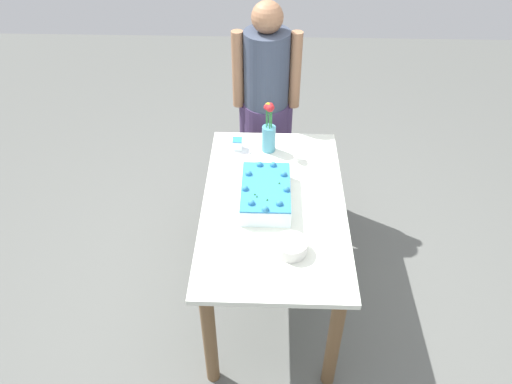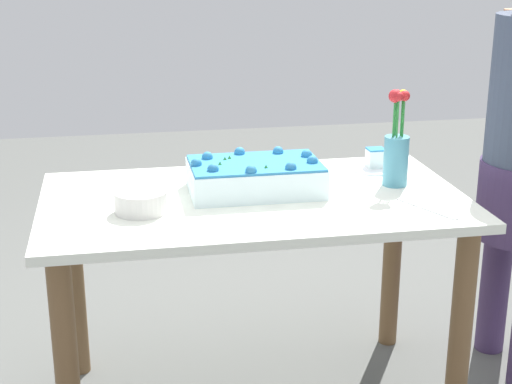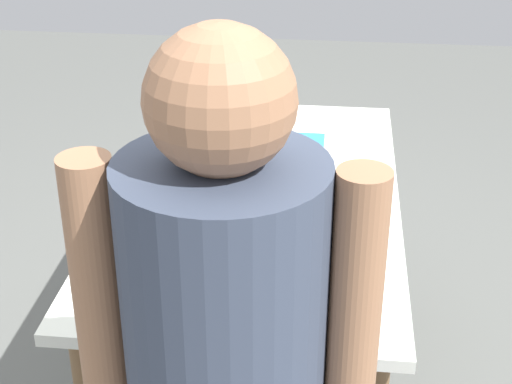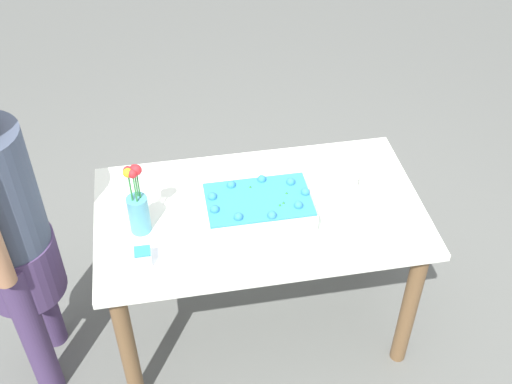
% 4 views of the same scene
% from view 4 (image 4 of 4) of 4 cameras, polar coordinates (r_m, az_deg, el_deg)
% --- Properties ---
extents(ground_plane, '(8.00, 8.00, 0.00)m').
position_cam_4_polar(ground_plane, '(3.20, 0.28, -11.37)').
color(ground_plane, '#5C5E5A').
extents(dining_table, '(1.35, 0.77, 0.75)m').
position_cam_4_polar(dining_table, '(2.74, 0.32, -3.55)').
color(dining_table, white).
rests_on(dining_table, ground_plane).
extents(sheet_cake, '(0.43, 0.26, 0.12)m').
position_cam_4_polar(sheet_cake, '(2.57, 0.22, -1.39)').
color(sheet_cake, white).
rests_on(sheet_cake, dining_table).
extents(serving_plate_with_slice, '(0.18, 0.18, 0.08)m').
position_cam_4_polar(serving_plate_with_slice, '(2.45, -9.94, -6.04)').
color(serving_plate_with_slice, white).
rests_on(serving_plate_with_slice, dining_table).
extents(cake_knife, '(0.12, 0.22, 0.00)m').
position_cam_4_polar(cake_knife, '(2.79, -10.61, 0.31)').
color(cake_knife, silver).
rests_on(cake_knife, dining_table).
extents(flower_vase, '(0.08, 0.08, 0.32)m').
position_cam_4_polar(flower_vase, '(2.51, -10.47, -1.30)').
color(flower_vase, teal).
rests_on(flower_vase, dining_table).
extents(fruit_bowl, '(0.16, 0.16, 0.07)m').
position_cam_4_polar(fruit_bowl, '(2.75, 7.42, 1.04)').
color(fruit_bowl, silver).
rests_on(fruit_bowl, dining_table).
extents(person_standing, '(0.31, 0.45, 1.49)m').
position_cam_4_polar(person_standing, '(2.58, -21.22, -3.20)').
color(person_standing, '#433158').
rests_on(person_standing, ground_plane).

